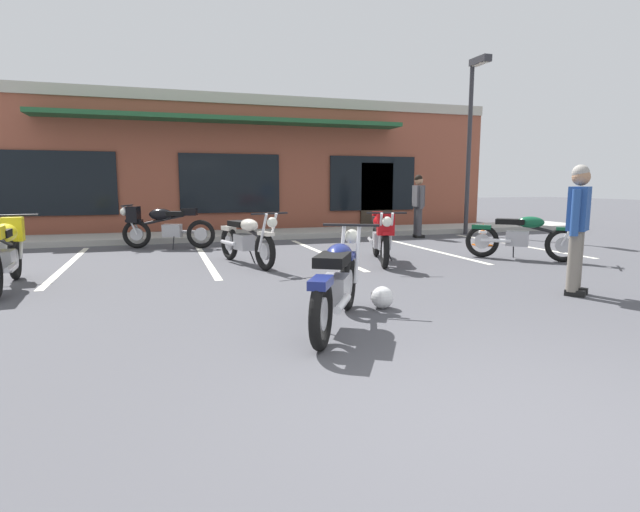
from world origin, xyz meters
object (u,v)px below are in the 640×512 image
(motorcycle_red_sportbike, at_px, (523,236))
(motorcycle_green_cafe_racer, at_px, (381,234))
(parking_lot_lamp_post, at_px, (472,122))
(motorcycle_black_cruiser, at_px, (246,239))
(motorcycle_foreground_classic, at_px, (337,281))
(person_in_black_shirt, at_px, (418,202))
(motorcycle_blue_standard, at_px, (6,250))
(motorcycle_silver_naked, at_px, (163,225))
(person_in_shorts_foreground, at_px, (578,222))
(helmet_on_pavement, at_px, (382,297))
(traffic_cone, at_px, (483,235))

(motorcycle_red_sportbike, height_order, motorcycle_green_cafe_racer, same)
(motorcycle_red_sportbike, bearing_deg, parking_lot_lamp_post, 67.79)
(motorcycle_black_cruiser, bearing_deg, motorcycle_green_cafe_racer, -12.41)
(motorcycle_foreground_classic, bearing_deg, person_in_black_shirt, 56.01)
(motorcycle_blue_standard, relative_size, person_in_black_shirt, 1.26)
(motorcycle_blue_standard, bearing_deg, parking_lot_lamp_post, 22.69)
(motorcycle_green_cafe_racer, bearing_deg, motorcycle_silver_naked, 137.78)
(person_in_shorts_foreground, bearing_deg, motorcycle_black_cruiser, 134.55)
(motorcycle_silver_naked, bearing_deg, helmet_on_pavement, -70.15)
(motorcycle_foreground_classic, height_order, traffic_cone, motorcycle_foreground_classic)
(person_in_shorts_foreground, relative_size, helmet_on_pavement, 6.44)
(person_in_black_shirt, relative_size, person_in_shorts_foreground, 1.00)
(motorcycle_black_cruiser, xyz_separation_m, motorcycle_green_cafe_racer, (2.37, -0.52, 0.07))
(traffic_cone, bearing_deg, person_in_shorts_foreground, -113.35)
(helmet_on_pavement, bearing_deg, person_in_shorts_foreground, -1.95)
(motorcycle_foreground_classic, relative_size, motorcycle_silver_naked, 0.92)
(motorcycle_green_cafe_racer, relative_size, person_in_shorts_foreground, 1.22)
(motorcycle_foreground_classic, height_order, motorcycle_red_sportbike, same)
(traffic_cone, bearing_deg, motorcycle_blue_standard, -167.51)
(motorcycle_black_cruiser, height_order, motorcycle_green_cafe_racer, same)
(person_in_black_shirt, bearing_deg, person_in_shorts_foreground, -102.23)
(traffic_cone, bearing_deg, motorcycle_foreground_classic, -136.28)
(person_in_black_shirt, xyz_separation_m, helmet_on_pavement, (-4.17, -6.77, -0.82))
(motorcycle_silver_naked, height_order, parking_lot_lamp_post, parking_lot_lamp_post)
(person_in_black_shirt, bearing_deg, motorcycle_blue_standard, -154.82)
(helmet_on_pavement, height_order, traffic_cone, traffic_cone)
(motorcycle_foreground_classic, height_order, motorcycle_green_cafe_racer, same)
(parking_lot_lamp_post, bearing_deg, motorcycle_black_cruiser, -153.60)
(motorcycle_black_cruiser, relative_size, person_in_black_shirt, 1.23)
(motorcycle_silver_naked, distance_m, traffic_cone, 7.35)
(person_in_black_shirt, xyz_separation_m, person_in_shorts_foreground, (-1.49, -6.86, 0.00))
(motorcycle_red_sportbike, height_order, person_in_black_shirt, person_in_black_shirt)
(motorcycle_red_sportbike, relative_size, person_in_shorts_foreground, 1.00)
(motorcycle_foreground_classic, bearing_deg, traffic_cone, 43.72)
(motorcycle_black_cruiser, bearing_deg, person_in_black_shirt, 31.42)
(person_in_shorts_foreground, bearing_deg, person_in_black_shirt, 77.77)
(motorcycle_red_sportbike, xyz_separation_m, motorcycle_silver_naked, (-6.49, 3.88, 0.07))
(motorcycle_foreground_classic, distance_m, person_in_shorts_foreground, 3.50)
(parking_lot_lamp_post, bearing_deg, motorcycle_red_sportbike, -112.21)
(parking_lot_lamp_post, bearing_deg, traffic_cone, -116.87)
(motorcycle_blue_standard, xyz_separation_m, helmet_on_pavement, (4.47, -2.70, -0.40))
(motorcycle_black_cruiser, xyz_separation_m, motorcycle_silver_naked, (-1.38, 2.88, 0.07))
(motorcycle_foreground_classic, xyz_separation_m, motorcycle_green_cafe_racer, (2.15, 3.63, 0.07))
(person_in_black_shirt, distance_m, helmet_on_pavement, 7.99)
(helmet_on_pavement, bearing_deg, traffic_cone, 44.84)
(motorcycle_red_sportbike, height_order, helmet_on_pavement, motorcycle_red_sportbike)
(parking_lot_lamp_post, bearing_deg, person_in_shorts_foreground, -114.51)
(motorcycle_black_cruiser, bearing_deg, motorcycle_blue_standard, -165.25)
(person_in_black_shirt, height_order, traffic_cone, person_in_black_shirt)
(motorcycle_silver_naked, relative_size, motorcycle_green_cafe_racer, 1.00)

